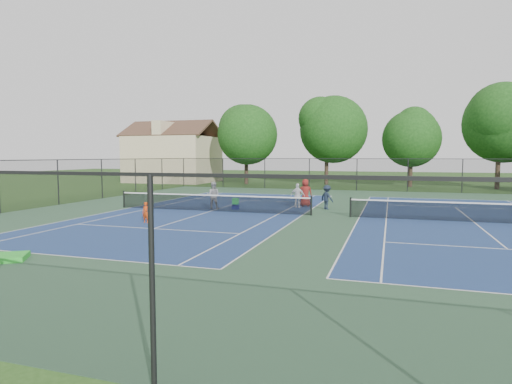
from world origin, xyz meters
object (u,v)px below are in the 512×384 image
(child_player, at_px, (146,213))
(bystander_c, at_px, (305,193))
(tree_back_b, at_px, (327,126))
(ball_crate, at_px, (235,207))
(clapboard_house, at_px, (173,157))
(tree_back_a, at_px, (246,132))
(ball_hopper, at_px, (235,201))
(bystander_a, at_px, (298,196))
(tree_back_c, at_px, (412,135))
(tree_back_d, at_px, (500,119))
(instructor, at_px, (213,195))
(bystander_b, at_px, (327,197))

(child_player, relative_size, bystander_c, 0.58)
(tree_back_b, bearing_deg, ball_crate, -94.46)
(child_player, bearing_deg, tree_back_b, 84.52)
(tree_back_b, bearing_deg, clapboard_house, -176.99)
(tree_back_a, xyz_separation_m, ball_crate, (7.07, -22.74, -5.88))
(child_player, bearing_deg, clapboard_house, 118.48)
(tree_back_a, xyz_separation_m, ball_hopper, (7.07, -22.74, -5.54))
(bystander_a, relative_size, bystander_c, 0.86)
(tree_back_a, height_order, tree_back_c, tree_back_a)
(bystander_a, bearing_deg, tree_back_c, -107.70)
(tree_back_c, xyz_separation_m, bystander_a, (-7.49, -21.78, -4.71))
(clapboard_house, bearing_deg, tree_back_d, -1.59)
(instructor, distance_m, bystander_a, 5.28)
(child_player, distance_m, instructor, 6.16)
(bystander_b, bearing_deg, tree_back_c, -65.19)
(tree_back_a, height_order, clapboard_house, tree_back_a)
(clapboard_house, xyz_separation_m, ball_crate, (17.07, -23.74, -2.93))
(tree_back_d, distance_m, instructor, 31.22)
(ball_crate, bearing_deg, tree_back_c, 65.28)
(ball_hopper, bearing_deg, tree_back_b, 85.54)
(ball_hopper, bearing_deg, tree_back_d, 50.22)
(bystander_c, bearing_deg, clapboard_house, -59.33)
(tree_back_a, height_order, child_player, tree_back_a)
(child_player, xyz_separation_m, bystander_c, (6.07, 9.09, 0.38))
(tree_back_c, relative_size, bystander_b, 5.66)
(bystander_a, bearing_deg, ball_crate, 30.94)
(tree_back_a, relative_size, child_player, 8.90)
(tree_back_b, distance_m, ball_hopper, 25.55)
(clapboard_house, distance_m, bystander_c, 29.61)
(clapboard_house, distance_m, bystander_a, 30.01)
(instructor, distance_m, ball_hopper, 1.43)
(tree_back_c, bearing_deg, clapboard_house, -180.00)
(bystander_b, relative_size, bystander_c, 0.83)
(instructor, height_order, ball_crate, instructor)
(tree_back_d, bearing_deg, tree_back_b, 173.29)
(tree_back_c, xyz_separation_m, ball_hopper, (-10.93, -23.74, -4.98))
(tree_back_c, relative_size, clapboard_house, 0.78)
(tree_back_b, height_order, tree_back_c, tree_back_b)
(clapboard_house, bearing_deg, tree_back_b, 3.01)
(bystander_b, bearing_deg, ball_hopper, 56.92)
(tree_back_b, height_order, ball_hopper, tree_back_b)
(child_player, distance_m, bystander_c, 10.94)
(ball_crate, bearing_deg, bystander_c, 36.79)
(tree_back_c, xyz_separation_m, ball_crate, (-10.93, -23.74, -5.32))
(bystander_b, bearing_deg, tree_back_d, -83.80)
(child_player, xyz_separation_m, bystander_b, (7.61, 7.98, 0.23))
(tree_back_d, distance_m, clapboard_house, 36.21)
(tree_back_b, relative_size, ball_hopper, 27.44)
(bystander_b, bearing_deg, bystander_c, 3.51)
(tree_back_d, height_order, bystander_a, tree_back_d)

